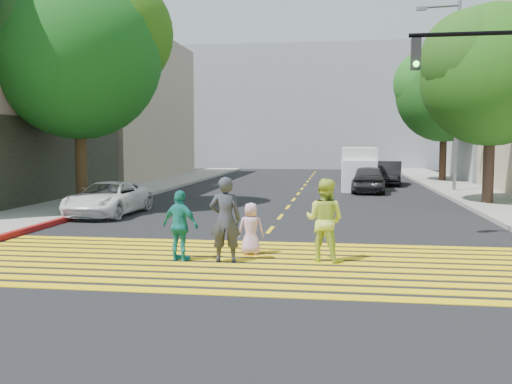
% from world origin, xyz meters
% --- Properties ---
extents(ground, '(120.00, 120.00, 0.00)m').
position_xyz_m(ground, '(0.00, 0.00, 0.00)').
color(ground, black).
extents(sidewalk_left, '(3.00, 40.00, 0.15)m').
position_xyz_m(sidewalk_left, '(-8.50, 22.00, 0.07)').
color(sidewalk_left, gray).
rests_on(sidewalk_left, ground).
extents(sidewalk_right, '(3.00, 60.00, 0.15)m').
position_xyz_m(sidewalk_right, '(8.50, 15.00, 0.07)').
color(sidewalk_right, gray).
rests_on(sidewalk_right, ground).
extents(curb_red, '(0.20, 8.00, 0.16)m').
position_xyz_m(curb_red, '(-6.90, 6.00, 0.08)').
color(curb_red, maroon).
rests_on(curb_red, ground).
extents(crosswalk, '(13.40, 5.30, 0.01)m').
position_xyz_m(crosswalk, '(0.00, 1.28, 0.01)').
color(crosswalk, yellow).
rests_on(crosswalk, ground).
extents(lane_line, '(0.12, 34.40, 0.01)m').
position_xyz_m(lane_line, '(0.00, 22.50, 0.01)').
color(lane_line, yellow).
rests_on(lane_line, ground).
extents(building_left_tan, '(12.00, 16.00, 10.00)m').
position_xyz_m(building_left_tan, '(-16.00, 28.00, 5.00)').
color(building_left_tan, tan).
rests_on(building_left_tan, ground).
extents(backdrop_block, '(30.00, 8.00, 12.00)m').
position_xyz_m(backdrop_block, '(0.00, 48.00, 6.00)').
color(backdrop_block, gray).
rests_on(backdrop_block, ground).
extents(tree_left, '(8.52, 8.52, 9.35)m').
position_xyz_m(tree_left, '(-8.00, 10.60, 6.30)').
color(tree_left, '#3B2415').
rests_on(tree_left, ground).
extents(tree_right_near, '(7.11, 6.97, 8.25)m').
position_xyz_m(tree_right_near, '(8.10, 13.57, 5.58)').
color(tree_right_near, '#301E15').
rests_on(tree_right_near, ground).
extents(tree_right_far, '(7.05, 6.51, 8.91)m').
position_xyz_m(tree_right_far, '(8.71, 27.22, 6.02)').
color(tree_right_far, '#422F1E').
rests_on(tree_right_far, ground).
extents(pedestrian_man, '(0.73, 0.52, 1.87)m').
position_xyz_m(pedestrian_man, '(-0.44, 1.34, 0.94)').
color(pedestrian_man, '#32343F').
rests_on(pedestrian_man, ground).
extents(pedestrian_woman, '(1.07, 0.95, 1.83)m').
position_xyz_m(pedestrian_woman, '(1.70, 1.73, 0.91)').
color(pedestrian_woman, '#C5E246').
rests_on(pedestrian_woman, ground).
extents(pedestrian_child, '(0.62, 0.43, 1.22)m').
position_xyz_m(pedestrian_child, '(-0.01, 2.22, 0.61)').
color(pedestrian_child, '#DDA8C8').
rests_on(pedestrian_child, ground).
extents(pedestrian_extra, '(0.99, 0.69, 1.57)m').
position_xyz_m(pedestrian_extra, '(-1.44, 1.33, 0.78)').
color(pedestrian_extra, teal).
rests_on(pedestrian_extra, ground).
extents(white_sedan, '(2.15, 4.38, 1.20)m').
position_xyz_m(white_sedan, '(-6.16, 8.58, 0.60)').
color(white_sedan, white).
rests_on(white_sedan, ground).
extents(dark_car_near, '(1.94, 4.32, 1.44)m').
position_xyz_m(dark_car_near, '(3.55, 19.31, 0.72)').
color(dark_car_near, black).
rests_on(dark_car_near, ground).
extents(silver_car, '(1.97, 4.53, 1.30)m').
position_xyz_m(silver_car, '(3.52, 28.27, 0.65)').
color(silver_car, '#969696').
rests_on(silver_car, ground).
extents(dark_car_parked, '(2.01, 4.51, 1.44)m').
position_xyz_m(dark_car_parked, '(5.02, 24.64, 0.72)').
color(dark_car_parked, black).
rests_on(dark_car_parked, ground).
extents(white_van, '(1.93, 4.94, 2.31)m').
position_xyz_m(white_van, '(3.12, 21.10, 1.10)').
color(white_van, white).
rests_on(white_van, ground).
extents(street_lamp, '(2.19, 0.54, 9.70)m').
position_xyz_m(street_lamp, '(7.74, 19.84, 5.57)').
color(street_lamp, gray).
rests_on(street_lamp, ground).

